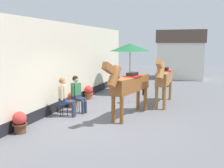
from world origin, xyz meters
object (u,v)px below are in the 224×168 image
object	(u,v)px
saddled_horse_near	(129,85)
flower_planter_inner_far	(73,99)
seated_visitor_far	(77,92)
cafe_parasol	(130,48)
flower_planter_nearest	(20,122)
seated_visitor_near	(65,95)
saddled_horse_far	(164,78)
spare_stool_white	(126,94)
flower_planter_farthest	(89,92)

from	to	relation	value
saddled_horse_near	flower_planter_inner_far	distance (m)	2.76
seated_visitor_far	cafe_parasol	size ratio (longest dim) A/B	0.54
flower_planter_nearest	flower_planter_inner_far	distance (m)	3.30
seated_visitor_near	flower_planter_nearest	distance (m)	2.07
saddled_horse_near	saddled_horse_far	distance (m)	2.42
flower_planter_nearest	spare_stool_white	size ratio (longest dim) A/B	1.39
seated_visitor_far	spare_stool_white	world-z (taller)	seated_visitor_far
seated_visitor_near	saddled_horse_near	bearing A→B (deg)	17.15
seated_visitor_far	spare_stool_white	bearing A→B (deg)	57.60
flower_planter_nearest	flower_planter_inner_far	bearing A→B (deg)	89.69
seated_visitor_near	flower_planter_farthest	distance (m)	3.02
cafe_parasol	seated_visitor_near	bearing A→B (deg)	-101.26
saddled_horse_near	saddled_horse_far	xyz separation A→B (m)	(0.91, 2.24, 0.00)
seated_visitor_far	flower_planter_nearest	bearing A→B (deg)	-102.42
saddled_horse_near	spare_stool_white	xyz separation A→B (m)	(-0.68, 2.03, -0.76)
cafe_parasol	seated_visitor_far	bearing A→B (deg)	-100.61
flower_planter_nearest	flower_planter_farthest	xyz separation A→B (m)	(0.01, 4.95, 0.00)
saddled_horse_near	spare_stool_white	world-z (taller)	saddled_horse_near
flower_planter_farthest	spare_stool_white	bearing A→B (deg)	-8.05
seated_visitor_far	flower_planter_nearest	world-z (taller)	seated_visitor_far
flower_planter_farthest	cafe_parasol	world-z (taller)	cafe_parasol
seated_visitor_near	saddled_horse_far	distance (m)	4.25
seated_visitor_near	seated_visitor_far	xyz separation A→B (m)	(0.18, 0.63, 0.00)
flower_planter_inner_far	flower_planter_farthest	xyz separation A→B (m)	(-0.01, 1.65, 0.00)
saddled_horse_far	flower_planter_inner_far	xyz separation A→B (m)	(-3.46, -1.59, -0.82)
flower_planter_nearest	spare_stool_white	xyz separation A→B (m)	(1.89, 4.68, 0.07)
saddled_horse_far	flower_planter_inner_far	size ratio (longest dim) A/B	4.68
flower_planter_farthest	seated_visitor_far	bearing A→B (deg)	-76.30
seated_visitor_near	flower_planter_nearest	xyz separation A→B (m)	(-0.40, -1.98, -0.44)
flower_planter_inner_far	saddled_horse_far	bearing A→B (deg)	24.74
spare_stool_white	saddled_horse_near	bearing A→B (deg)	-71.39
seated_visitor_near	saddled_horse_near	world-z (taller)	saddled_horse_near
flower_planter_nearest	flower_planter_inner_far	xyz separation A→B (m)	(0.02, 3.30, 0.00)
cafe_parasol	spare_stool_white	bearing A→B (deg)	-79.07
seated_visitor_far	cafe_parasol	bearing A→B (deg)	79.39
flower_planter_inner_far	seated_visitor_near	bearing A→B (deg)	-73.90
flower_planter_inner_far	flower_planter_farthest	world-z (taller)	same
saddled_horse_far	spare_stool_white	xyz separation A→B (m)	(-1.59, -0.21, -0.76)
spare_stool_white	saddled_horse_far	bearing A→B (deg)	7.54
seated_visitor_far	saddled_horse_near	world-z (taller)	saddled_horse_near
flower_planter_inner_far	seated_visitor_far	bearing A→B (deg)	-50.66
flower_planter_inner_far	flower_planter_farthest	bearing A→B (deg)	90.33
saddled_horse_near	seated_visitor_far	bearing A→B (deg)	-178.97
seated_visitor_near	flower_planter_farthest	size ratio (longest dim) A/B	2.17
seated_visitor_near	saddled_horse_far	bearing A→B (deg)	43.38
saddled_horse_far	cafe_parasol	size ratio (longest dim) A/B	1.16
flower_planter_farthest	saddled_horse_near	bearing A→B (deg)	-41.85
seated_visitor_near	seated_visitor_far	size ratio (longest dim) A/B	1.00
saddled_horse_far	flower_planter_inner_far	distance (m)	3.90
flower_planter_farthest	spare_stool_white	xyz separation A→B (m)	(1.88, -0.27, 0.07)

